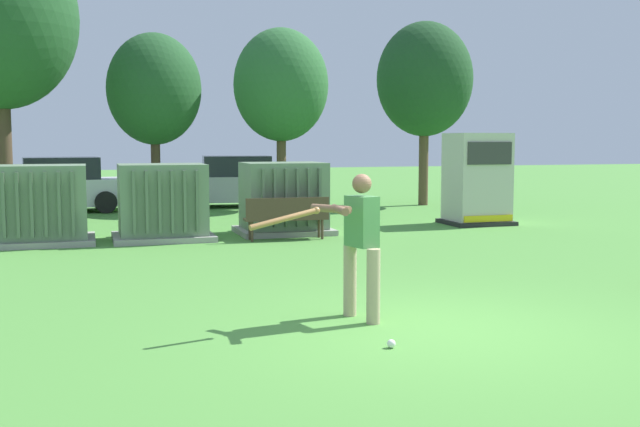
# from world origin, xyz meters

# --- Properties ---
(ground_plane) EXTENTS (96.00, 96.00, 0.00)m
(ground_plane) POSITION_xyz_m (0.00, 0.00, 0.00)
(ground_plane) COLOR #51933D
(transformer_west) EXTENTS (2.10, 1.70, 1.62)m
(transformer_west) POSITION_xyz_m (-4.59, 8.85, 0.79)
(transformer_west) COLOR #9E9B93
(transformer_west) RESTS_ON ground
(transformer_mid_west) EXTENTS (2.10, 1.70, 1.62)m
(transformer_mid_west) POSITION_xyz_m (-2.14, 8.77, 0.79)
(transformer_mid_west) COLOR #9E9B93
(transformer_mid_west) RESTS_ON ground
(transformer_mid_east) EXTENTS (2.10, 1.70, 1.62)m
(transformer_mid_east) POSITION_xyz_m (0.61, 9.09, 0.79)
(transformer_mid_east) COLOR #9E9B93
(transformer_mid_east) RESTS_ON ground
(generator_enclosure) EXTENTS (1.60, 1.40, 2.30)m
(generator_enclosure) POSITION_xyz_m (5.76, 9.49, 1.14)
(generator_enclosure) COLOR #262626
(generator_enclosure) RESTS_ON ground
(park_bench) EXTENTS (1.81, 0.47, 0.92)m
(park_bench) POSITION_xyz_m (0.39, 7.92, 0.54)
(park_bench) COLOR #4C3828
(park_bench) RESTS_ON ground
(batter) EXTENTS (1.60, 0.77, 1.74)m
(batter) POSITION_xyz_m (-0.63, 0.68, 0.98)
(batter) COLOR tan
(batter) RESTS_ON ground
(sports_ball) EXTENTS (0.09, 0.09, 0.09)m
(sports_ball) POSITION_xyz_m (-0.71, -0.58, 0.04)
(sports_ball) COLOR white
(sports_ball) RESTS_ON ground
(tree_center_left) EXTENTS (2.74, 2.74, 5.24)m
(tree_center_left) POSITION_xyz_m (-1.71, 15.25, 3.60)
(tree_center_left) COLOR #4C3828
(tree_center_left) RESTS_ON ground
(tree_center_right) EXTENTS (2.88, 2.88, 5.50)m
(tree_center_right) POSITION_xyz_m (2.05, 14.96, 3.77)
(tree_center_right) COLOR brown
(tree_center_right) RESTS_ON ground
(tree_right) EXTENTS (3.10, 3.10, 5.92)m
(tree_right) POSITION_xyz_m (6.85, 15.06, 4.06)
(tree_right) COLOR brown
(tree_right) RESTS_ON ground
(parked_car_leftmost) EXTENTS (4.34, 2.22, 1.62)m
(parked_car_leftmost) POSITION_xyz_m (-4.50, 15.97, 0.75)
(parked_car_leftmost) COLOR silver
(parked_car_leftmost) RESTS_ON ground
(parked_car_left_of_center) EXTENTS (4.36, 2.25, 1.62)m
(parked_car_left_of_center) POSITION_xyz_m (0.80, 16.36, 0.75)
(parked_car_left_of_center) COLOR #B2B2B7
(parked_car_left_of_center) RESTS_ON ground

